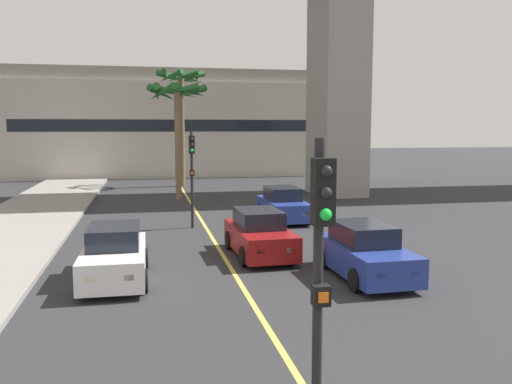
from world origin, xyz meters
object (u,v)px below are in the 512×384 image
object	(u,v)px
car_queue_third	(114,256)
palm_tree_near_median	(177,102)
traffic_light_median_near	(320,268)
car_queue_front	(259,235)
car_queue_fourth	(283,205)
palm_tree_mid_median	(181,93)
car_queue_second	(364,253)
traffic_light_median_far	(192,165)

from	to	relation	value
car_queue_third	palm_tree_near_median	size ratio (longest dim) A/B	0.59
car_queue_third	traffic_light_median_near	distance (m)	10.27
car_queue_front	car_queue_fourth	xyz separation A→B (m)	(2.53, 6.62, 0.00)
car_queue_fourth	traffic_light_median_near	size ratio (longest dim) A/B	0.98
car_queue_front	car_queue_third	bearing A→B (deg)	-155.32
car_queue_front	palm_tree_mid_median	bearing A→B (deg)	92.74
car_queue_third	palm_tree_mid_median	size ratio (longest dim) A/B	0.48
palm_tree_near_median	palm_tree_mid_median	size ratio (longest dim) A/B	0.82
car_queue_second	car_queue_front	bearing A→B (deg)	127.17
car_queue_fourth	traffic_light_median_far	size ratio (longest dim) A/B	0.98
car_queue_fourth	palm_tree_near_median	xyz separation A→B (m)	(-4.31, 8.64, 5.13)
car_queue_front	car_queue_second	size ratio (longest dim) A/B	1.00
traffic_light_median_far	car_queue_third	bearing A→B (deg)	-110.41
traffic_light_median_near	palm_tree_mid_median	world-z (taller)	palm_tree_mid_median
car_queue_second	palm_tree_mid_median	distance (m)	26.73
car_queue_second	palm_tree_mid_median	bearing A→B (deg)	97.75
traffic_light_median_far	palm_tree_near_median	bearing A→B (deg)	90.06
car_queue_second	traffic_light_median_far	xyz separation A→B (m)	(-4.21, 8.77, 1.99)
car_queue_fourth	car_queue_second	bearing A→B (deg)	-90.57
car_queue_third	palm_tree_near_median	distance (m)	18.36
traffic_light_median_far	palm_tree_mid_median	distance (m)	17.52
car_queue_fourth	car_queue_third	bearing A→B (deg)	-129.31
car_queue_front	palm_tree_mid_median	world-z (taller)	palm_tree_mid_median
traffic_light_median_near	palm_tree_near_median	distance (m)	27.24
palm_tree_near_median	palm_tree_mid_median	distance (m)	7.42
car_queue_front	car_queue_fourth	distance (m)	7.09
traffic_light_median_far	palm_tree_mid_median	size ratio (longest dim) A/B	0.49
car_queue_third	palm_tree_mid_median	bearing A→B (deg)	81.80
car_queue_third	palm_tree_near_median	world-z (taller)	palm_tree_near_median
car_queue_fourth	car_queue_front	bearing A→B (deg)	-110.90
car_queue_second	traffic_light_median_near	size ratio (longest dim) A/B	0.98
car_queue_second	car_queue_third	xyz separation A→B (m)	(-7.07, 1.07, 0.00)
car_queue_front	car_queue_third	distance (m)	5.11
car_queue_front	traffic_light_median_far	bearing A→B (deg)	107.71
car_queue_second	palm_tree_mid_median	xyz separation A→B (m)	(-3.51, 25.79, 6.08)
palm_tree_mid_median	car_queue_third	bearing A→B (deg)	-98.20
car_queue_third	car_queue_fourth	size ratio (longest dim) A/B	1.00
car_queue_third	traffic_light_median_far	world-z (taller)	traffic_light_median_far
car_queue_second	palm_tree_mid_median	world-z (taller)	palm_tree_mid_median
palm_tree_mid_median	car_queue_front	bearing A→B (deg)	-87.26
palm_tree_mid_median	traffic_light_median_far	bearing A→B (deg)	-92.35
palm_tree_near_median	car_queue_second	bearing A→B (deg)	-77.14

